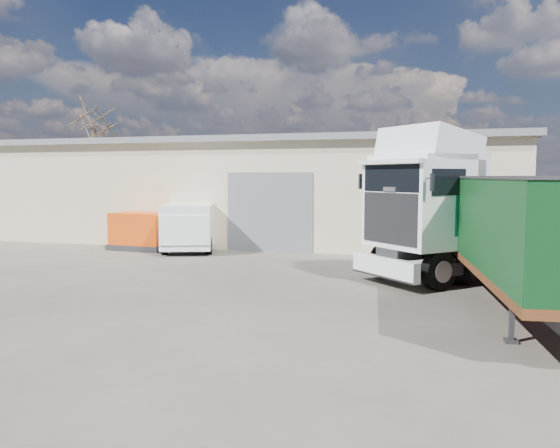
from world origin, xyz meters
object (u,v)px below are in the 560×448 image
(tractor_unit, at_px, (443,216))
(orange_skip, at_px, (141,234))
(panel_van, at_px, (190,226))
(bare_tree, at_px, (93,112))
(box_trailer, at_px, (513,227))

(tractor_unit, relative_size, orange_skip, 2.50)
(orange_skip, bearing_deg, panel_van, 18.52)
(panel_van, relative_size, orange_skip, 1.99)
(orange_skip, bearing_deg, bare_tree, 136.05)
(bare_tree, relative_size, orange_skip, 3.35)
(tractor_unit, height_order, orange_skip, tractor_unit)
(tractor_unit, height_order, box_trailer, tractor_unit)
(orange_skip, bearing_deg, tractor_unit, -12.52)
(bare_tree, relative_size, tractor_unit, 1.34)
(box_trailer, bearing_deg, panel_van, 142.21)
(tractor_unit, relative_size, box_trailer, 0.68)
(tractor_unit, distance_m, orange_skip, 14.11)
(bare_tree, distance_m, tractor_unit, 28.43)
(bare_tree, distance_m, box_trailer, 31.68)
(bare_tree, height_order, orange_skip, bare_tree)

